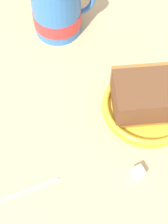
{
  "coord_description": "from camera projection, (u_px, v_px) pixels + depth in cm",
  "views": [
    {
      "loc": [
        -15.18,
        22.74,
        48.15
      ],
      "look_at": [
        -2.3,
        1.51,
        3.0
      ],
      "focal_mm": 53.32,
      "sensor_mm": 36.0,
      "label": 1
    }
  ],
  "objects": [
    {
      "name": "small_plate",
      "position": [
        147.0,
        105.0,
        0.55
      ],
      "size": [
        14.8,
        14.8,
        1.65
      ],
      "color": "yellow",
      "rests_on": "ground_plane"
    },
    {
      "name": "ground_plane",
      "position": [
        77.0,
        111.0,
        0.57
      ],
      "size": [
        136.18,
        136.18,
        2.66
      ],
      "primitive_type": "cube",
      "color": "tan"
    },
    {
      "name": "teaspoon",
      "position": [
        3.0,
        199.0,
        0.48
      ],
      "size": [
        8.2,
        10.18,
        0.8
      ],
      "color": "silver",
      "rests_on": "ground_plane"
    },
    {
      "name": "cake_slice",
      "position": [
        150.0,
        95.0,
        0.52
      ],
      "size": [
        13.93,
        13.21,
        5.74
      ],
      "color": "#9E662D",
      "rests_on": "small_plate"
    },
    {
      "name": "sugar_cube",
      "position": [
        138.0,
        172.0,
        0.49
      ],
      "size": [
        2.2,
        2.2,
        1.6
      ],
      "primitive_type": "cube",
      "rotation": [
        0.0,
        0.0,
        1.01
      ],
      "color": "white",
      "rests_on": "ground_plane"
    },
    {
      "name": "tea_mug",
      "position": [
        57.0,
        8.0,
        0.59
      ],
      "size": [
        9.68,
        10.08,
        10.97
      ],
      "color": "#3372BF",
      "rests_on": "ground_plane"
    }
  ]
}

